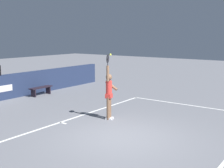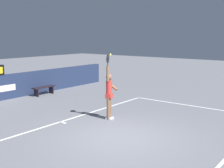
% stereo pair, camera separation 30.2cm
% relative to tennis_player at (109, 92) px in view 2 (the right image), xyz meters
% --- Properties ---
extents(ground_plane, '(60.00, 60.00, 0.00)m').
position_rel_tennis_player_xyz_m(ground_plane, '(-1.38, -1.47, -1.02)').
color(ground_plane, slate).
extents(court_lines, '(10.66, 5.87, 0.00)m').
position_rel_tennis_player_xyz_m(court_lines, '(-1.38, -1.68, -1.02)').
color(court_lines, white).
rests_on(court_lines, ground).
extents(tennis_player, '(0.51, 0.49, 2.47)m').
position_rel_tennis_player_xyz_m(tennis_player, '(0.00, 0.00, 0.00)').
color(tennis_player, brown).
rests_on(tennis_player, ground).
extents(tennis_ball, '(0.07, 0.07, 0.07)m').
position_rel_tennis_player_xyz_m(tennis_ball, '(-0.19, -0.21, 1.42)').
color(tennis_ball, '#D3E539').
extents(courtside_bench_near, '(1.35, 0.40, 0.45)m').
position_rel_tennis_player_xyz_m(courtside_bench_near, '(1.43, 5.51, -0.68)').
color(courtside_bench_near, black).
rests_on(courtside_bench_near, ground).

